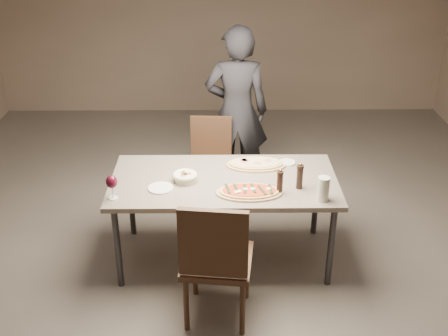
{
  "coord_description": "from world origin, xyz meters",
  "views": [
    {
      "loc": [
        -0.04,
        -3.94,
        2.84
      ],
      "look_at": [
        0.0,
        0.0,
        0.85
      ],
      "focal_mm": 45.0,
      "sensor_mm": 36.0,
      "label": 1
    }
  ],
  "objects_px": {
    "dining_table": "(224,186)",
    "zucchini_pizza": "(249,192)",
    "pepper_mill_left": "(300,176)",
    "carafe": "(323,189)",
    "diner": "(237,112)",
    "chair_near": "(216,257)",
    "bread_basket": "(185,176)",
    "chair_far": "(211,158)",
    "ham_pizza": "(256,164)"
  },
  "relations": [
    {
      "from": "ham_pizza",
      "to": "chair_far",
      "type": "relative_size",
      "value": 0.57
    },
    {
      "from": "ham_pizza",
      "to": "chair_far",
      "type": "height_order",
      "value": "chair_far"
    },
    {
      "from": "chair_far",
      "to": "dining_table",
      "type": "bearing_deg",
      "value": 100.37
    },
    {
      "from": "zucchini_pizza",
      "to": "chair_near",
      "type": "distance_m",
      "value": 0.65
    },
    {
      "from": "bread_basket",
      "to": "pepper_mill_left",
      "type": "height_order",
      "value": "pepper_mill_left"
    },
    {
      "from": "chair_near",
      "to": "carafe",
      "type": "bearing_deg",
      "value": 37.06
    },
    {
      "from": "zucchini_pizza",
      "to": "diner",
      "type": "xyz_separation_m",
      "value": [
        -0.05,
        1.46,
        0.09
      ]
    },
    {
      "from": "carafe",
      "to": "chair_near",
      "type": "distance_m",
      "value": 0.96
    },
    {
      "from": "bread_basket",
      "to": "chair_near",
      "type": "bearing_deg",
      "value": -72.47
    },
    {
      "from": "ham_pizza",
      "to": "carafe",
      "type": "bearing_deg",
      "value": -40.45
    },
    {
      "from": "ham_pizza",
      "to": "chair_near",
      "type": "relative_size",
      "value": 0.49
    },
    {
      "from": "zucchini_pizza",
      "to": "carafe",
      "type": "bearing_deg",
      "value": 3.17
    },
    {
      "from": "dining_table",
      "to": "ham_pizza",
      "type": "distance_m",
      "value": 0.37
    },
    {
      "from": "dining_table",
      "to": "chair_far",
      "type": "relative_size",
      "value": 2.06
    },
    {
      "from": "bread_basket",
      "to": "pepper_mill_left",
      "type": "relative_size",
      "value": 0.9
    },
    {
      "from": "chair_near",
      "to": "dining_table",
      "type": "bearing_deg",
      "value": 92.14
    },
    {
      "from": "dining_table",
      "to": "bread_basket",
      "type": "bearing_deg",
      "value": -174.66
    },
    {
      "from": "pepper_mill_left",
      "to": "dining_table",
      "type": "bearing_deg",
      "value": 165.44
    },
    {
      "from": "carafe",
      "to": "chair_far",
      "type": "height_order",
      "value": "carafe"
    },
    {
      "from": "dining_table",
      "to": "bread_basket",
      "type": "xyz_separation_m",
      "value": [
        -0.31,
        -0.03,
        0.1
      ]
    },
    {
      "from": "bread_basket",
      "to": "chair_near",
      "type": "height_order",
      "value": "chair_near"
    },
    {
      "from": "zucchini_pizza",
      "to": "chair_far",
      "type": "bearing_deg",
      "value": 118.29
    },
    {
      "from": "zucchini_pizza",
      "to": "chair_near",
      "type": "bearing_deg",
      "value": -100.68
    },
    {
      "from": "chair_far",
      "to": "bread_basket",
      "type": "bearing_deg",
      "value": 82.12
    },
    {
      "from": "zucchini_pizza",
      "to": "bread_basket",
      "type": "height_order",
      "value": "bread_basket"
    },
    {
      "from": "dining_table",
      "to": "bread_basket",
      "type": "relative_size",
      "value": 9.25
    },
    {
      "from": "ham_pizza",
      "to": "carafe",
      "type": "height_order",
      "value": "carafe"
    },
    {
      "from": "ham_pizza",
      "to": "pepper_mill_left",
      "type": "xyz_separation_m",
      "value": [
        0.31,
        -0.39,
        0.09
      ]
    },
    {
      "from": "chair_near",
      "to": "pepper_mill_left",
      "type": "bearing_deg",
      "value": 51.91
    },
    {
      "from": "ham_pizza",
      "to": "chair_far",
      "type": "bearing_deg",
      "value": 129.83
    },
    {
      "from": "bread_basket",
      "to": "chair_far",
      "type": "relative_size",
      "value": 0.22
    },
    {
      "from": "zucchini_pizza",
      "to": "pepper_mill_left",
      "type": "relative_size",
      "value": 2.33
    },
    {
      "from": "dining_table",
      "to": "pepper_mill_left",
      "type": "xyz_separation_m",
      "value": [
        0.58,
        -0.15,
        0.16
      ]
    },
    {
      "from": "bread_basket",
      "to": "pepper_mill_left",
      "type": "bearing_deg",
      "value": -7.81
    },
    {
      "from": "pepper_mill_left",
      "to": "chair_far",
      "type": "bearing_deg",
      "value": 122.71
    },
    {
      "from": "dining_table",
      "to": "bread_basket",
      "type": "height_order",
      "value": "bread_basket"
    },
    {
      "from": "zucchini_pizza",
      "to": "bread_basket",
      "type": "distance_m",
      "value": 0.54
    },
    {
      "from": "pepper_mill_left",
      "to": "diner",
      "type": "xyz_separation_m",
      "value": [
        -0.44,
        1.37,
        0.0
      ]
    },
    {
      "from": "carafe",
      "to": "diner",
      "type": "height_order",
      "value": "diner"
    },
    {
      "from": "dining_table",
      "to": "zucchini_pizza",
      "type": "relative_size",
      "value": 3.57
    },
    {
      "from": "dining_table",
      "to": "bread_basket",
      "type": "distance_m",
      "value": 0.32
    },
    {
      "from": "chair_far",
      "to": "pepper_mill_left",
      "type": "bearing_deg",
      "value": 125.76
    },
    {
      "from": "chair_near",
      "to": "diner",
      "type": "relative_size",
      "value": 0.6
    },
    {
      "from": "chair_far",
      "to": "carafe",
      "type": "bearing_deg",
      "value": 126.78
    },
    {
      "from": "ham_pizza",
      "to": "carafe",
      "type": "distance_m",
      "value": 0.74
    },
    {
      "from": "carafe",
      "to": "chair_near",
      "type": "xyz_separation_m",
      "value": [
        -0.79,
        -0.46,
        -0.27
      ]
    },
    {
      "from": "zucchini_pizza",
      "to": "pepper_mill_left",
      "type": "bearing_deg",
      "value": 25.73
    },
    {
      "from": "bread_basket",
      "to": "chair_far",
      "type": "distance_m",
      "value": 1.03
    },
    {
      "from": "diner",
      "to": "chair_far",
      "type": "bearing_deg",
      "value": 47.71
    },
    {
      "from": "chair_near",
      "to": "zucchini_pizza",
      "type": "bearing_deg",
      "value": 72.55
    }
  ]
}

